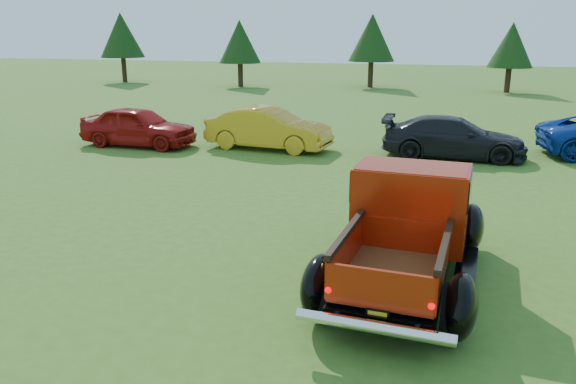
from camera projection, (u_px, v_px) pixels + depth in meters
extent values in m
plane|color=#3C621C|center=(296.00, 251.00, 10.26)|extent=(120.00, 120.00, 0.00)
cylinder|color=#332114|center=(124.00, 70.00, 43.53)|extent=(0.36, 0.36, 1.87)
cone|color=black|center=(121.00, 35.00, 42.81)|extent=(3.33, 3.33, 3.33)
cylinder|color=#332114|center=(240.00, 75.00, 39.99)|extent=(0.36, 0.36, 1.66)
cone|color=black|center=(240.00, 41.00, 39.35)|extent=(2.94, 2.94, 2.94)
cylinder|color=#332114|center=(371.00, 74.00, 39.43)|extent=(0.36, 0.36, 1.80)
cone|color=black|center=(372.00, 38.00, 38.74)|extent=(3.20, 3.20, 3.20)
cylinder|color=#332114|center=(508.00, 80.00, 36.16)|extent=(0.36, 0.36, 1.58)
cone|color=black|center=(511.00, 45.00, 35.55)|extent=(2.82, 2.82, 2.82)
cylinder|color=black|center=(326.00, 294.00, 7.72)|extent=(0.29, 0.80, 0.79)
cylinder|color=black|center=(451.00, 314.00, 7.17)|extent=(0.29, 0.80, 0.79)
cylinder|color=black|center=(372.00, 223.00, 10.56)|extent=(0.29, 0.80, 0.79)
cylinder|color=black|center=(465.00, 233.00, 10.01)|extent=(0.29, 0.80, 0.79)
cube|color=black|center=(405.00, 256.00, 8.90)|extent=(1.69, 4.70, 0.20)
cube|color=#9F1D08|center=(420.00, 203.00, 10.25)|extent=(1.77, 1.58, 0.61)
cube|color=silver|center=(424.00, 193.00, 10.93)|extent=(1.57, 0.17, 0.49)
cube|color=#9F1D08|center=(411.00, 205.00, 9.00)|extent=(1.82, 1.25, 1.28)
cube|color=black|center=(412.00, 185.00, 8.91)|extent=(1.85, 1.15, 0.49)
cube|color=#9F1D08|center=(413.00, 168.00, 8.83)|extent=(1.74, 1.14, 0.08)
cube|color=brown|center=(392.00, 277.00, 7.74)|extent=(1.46, 2.05, 0.05)
cube|color=#9F1D08|center=(346.00, 253.00, 7.89)|extent=(0.18, 1.96, 0.51)
cube|color=#9F1D08|center=(443.00, 266.00, 7.45)|extent=(0.18, 1.96, 0.51)
cube|color=#9F1D08|center=(404.00, 236.00, 8.56)|extent=(1.33, 0.14, 0.51)
cube|color=#9F1D08|center=(379.00, 290.00, 6.78)|extent=(1.33, 0.15, 0.51)
cube|color=black|center=(346.00, 233.00, 7.80)|extent=(0.22, 1.97, 0.09)
cube|color=black|center=(445.00, 245.00, 7.37)|extent=(0.22, 1.97, 0.09)
ellipsoid|color=black|center=(319.00, 285.00, 7.72)|extent=(0.52, 1.07, 0.86)
ellipsoid|color=black|center=(460.00, 307.00, 7.11)|extent=(0.52, 1.07, 0.86)
ellipsoid|color=black|center=(367.00, 216.00, 10.56)|extent=(0.52, 1.07, 0.86)
ellipsoid|color=black|center=(471.00, 228.00, 9.95)|extent=(0.52, 1.07, 0.86)
cube|color=black|center=(347.00, 256.00, 9.19)|extent=(0.45, 2.08, 0.06)
cube|color=black|center=(465.00, 272.00, 8.58)|extent=(0.45, 2.08, 0.06)
cylinder|color=silver|center=(374.00, 327.00, 6.66)|extent=(1.92, 0.29, 0.16)
cube|color=black|center=(377.00, 315.00, 6.84)|extent=(0.30, 0.04, 0.15)
cube|color=gold|center=(377.00, 315.00, 6.83)|extent=(0.24, 0.03, 0.10)
sphere|color=#CC0505|center=(328.00, 290.00, 6.99)|extent=(0.09, 0.09, 0.09)
sphere|color=#CC0505|center=(432.00, 306.00, 6.58)|extent=(0.09, 0.09, 0.09)
imported|color=#9E110E|center=(138.00, 126.00, 19.39)|extent=(4.05, 1.72, 1.37)
imported|color=orange|center=(269.00, 129.00, 18.89)|extent=(4.34, 1.88, 1.39)
imported|color=black|center=(453.00, 137.00, 17.64)|extent=(4.42, 1.80, 1.28)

